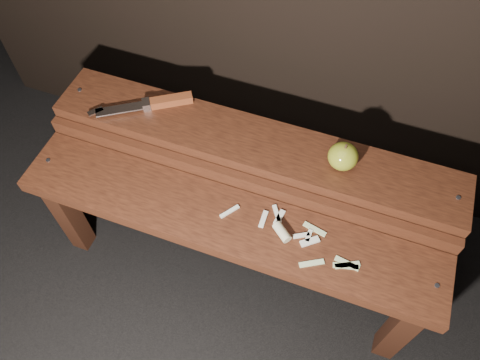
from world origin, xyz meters
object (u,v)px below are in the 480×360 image
(bench_front_tier, at_px, (225,233))
(knife, at_px, (158,103))
(apple, at_px, (343,156))
(bench_rear_tier, at_px, (252,159))

(bench_front_tier, height_order, knife, knife)
(apple, bearing_deg, bench_front_tier, -137.25)
(apple, bearing_deg, bench_rear_tier, -179.01)
(knife, bearing_deg, bench_front_tier, -39.88)
(bench_rear_tier, xyz_separation_m, apple, (0.25, 0.00, 0.12))
(bench_front_tier, xyz_separation_m, apple, (0.25, 0.23, 0.18))
(bench_rear_tier, height_order, apple, apple)
(bench_front_tier, bearing_deg, bench_rear_tier, 90.00)
(bench_rear_tier, bearing_deg, apple, 0.99)
(knife, bearing_deg, apple, -2.57)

